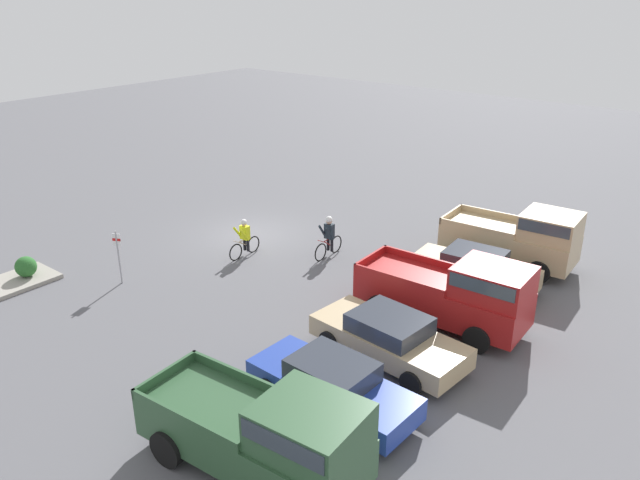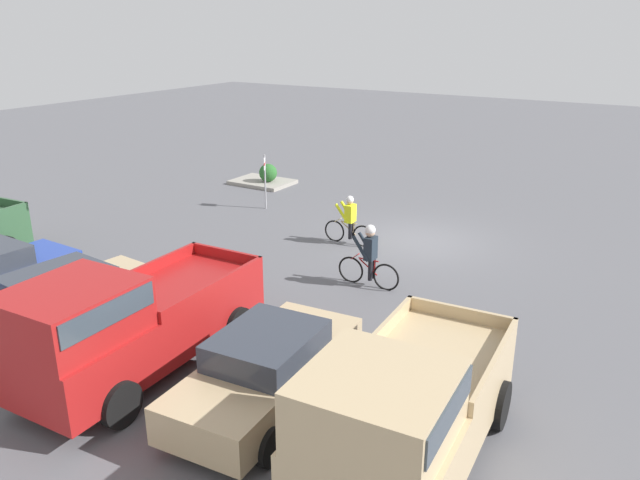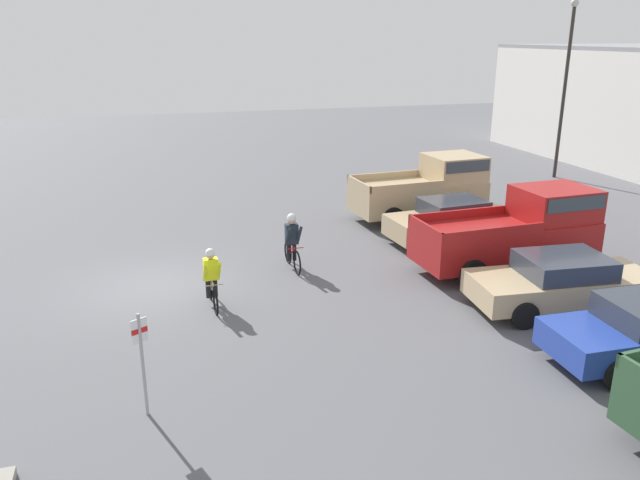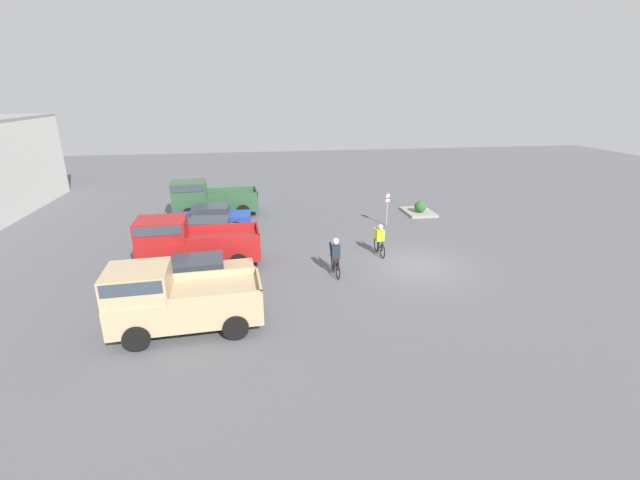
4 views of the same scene
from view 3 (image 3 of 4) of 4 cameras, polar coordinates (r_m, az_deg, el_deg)
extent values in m
plane|color=#56565B|center=(17.81, -14.85, -4.09)|extent=(80.00, 80.00, 0.00)
cube|color=tan|center=(23.53, 8.93, 4.02)|extent=(2.33, 5.00, 1.01)
cube|color=tan|center=(24.04, 12.13, 6.52)|extent=(1.99, 2.06, 0.93)
cube|color=#333D47|center=(24.00, 12.17, 7.00)|extent=(2.04, 1.91, 0.41)
cube|color=tan|center=(23.79, 5.80, 5.87)|extent=(0.26, 2.93, 0.25)
cube|color=tan|center=(22.09, 8.00, 4.82)|extent=(0.26, 2.93, 0.25)
cube|color=tan|center=(22.34, 3.58, 5.12)|extent=(2.04, 0.20, 0.25)
cylinder|color=black|center=(25.23, 10.80, 3.80)|extent=(0.27, 0.85, 0.84)
cylinder|color=black|center=(23.57, 13.30, 2.60)|extent=(0.27, 0.85, 0.84)
cylinder|color=black|center=(23.86, 4.51, 3.24)|extent=(0.27, 0.85, 0.84)
cylinder|color=black|center=(22.09, 6.69, 1.93)|extent=(0.27, 0.85, 0.84)
cube|color=tan|center=(21.17, 11.96, 1.46)|extent=(2.06, 4.47, 0.67)
cube|color=#2D333D|center=(21.02, 12.07, 2.98)|extent=(1.71, 2.07, 0.49)
cylinder|color=black|center=(22.70, 13.71, 1.71)|extent=(0.23, 0.65, 0.64)
cylinder|color=black|center=(21.35, 16.31, 0.45)|extent=(0.23, 0.65, 0.64)
cylinder|color=black|center=(21.28, 7.50, 0.99)|extent=(0.23, 0.65, 0.64)
cylinder|color=black|center=(19.85, 9.85, -0.42)|extent=(0.23, 0.65, 0.64)
cube|color=maroon|center=(18.91, 16.56, -0.04)|extent=(2.17, 5.41, 1.04)
cube|color=maroon|center=(19.60, 20.67, 3.16)|extent=(1.88, 2.20, 0.93)
cube|color=#333D47|center=(19.55, 20.73, 3.74)|extent=(1.93, 2.04, 0.41)
cube|color=maroon|center=(18.90, 12.47, 2.33)|extent=(0.21, 3.20, 0.25)
cube|color=maroon|center=(17.40, 15.62, 0.69)|extent=(0.21, 3.20, 0.25)
cube|color=maroon|center=(17.37, 9.63, 1.09)|extent=(1.96, 0.16, 0.25)
cylinder|color=black|center=(20.75, 18.66, -0.03)|extent=(0.25, 0.84, 0.83)
cylinder|color=black|center=(19.34, 22.10, -1.75)|extent=(0.25, 0.84, 0.83)
cylinder|color=black|center=(18.98, 10.66, -1.04)|extent=(0.25, 0.84, 0.83)
cylinder|color=black|center=(17.42, 13.77, -3.05)|extent=(0.25, 0.84, 0.83)
cube|color=tan|center=(16.81, 21.19, -3.94)|extent=(2.24, 4.74, 0.61)
cube|color=#2D333D|center=(16.62, 21.41, -2.17)|extent=(1.83, 2.21, 0.50)
cylinder|color=black|center=(18.40, 23.49, -3.20)|extent=(0.24, 0.68, 0.67)
cylinder|color=black|center=(17.05, 26.91, -5.35)|extent=(0.24, 0.68, 0.67)
cylinder|color=black|center=(16.93, 15.24, -4.09)|extent=(0.24, 0.68, 0.67)
cylinder|color=black|center=(15.46, 18.21, -6.58)|extent=(0.24, 0.68, 0.67)
cylinder|color=black|center=(14.81, 21.48, -8.11)|extent=(0.20, 0.67, 0.66)
cylinder|color=black|center=(13.65, 25.62, -11.01)|extent=(0.20, 0.67, 0.66)
torus|color=black|center=(15.67, -9.53, -5.58)|extent=(0.70, 0.06, 0.69)
torus|color=black|center=(16.59, -10.05, -4.23)|extent=(0.70, 0.06, 0.69)
cylinder|color=tan|center=(16.06, -9.83, -4.33)|extent=(0.52, 0.05, 0.37)
cylinder|color=tan|center=(15.99, -9.87, -3.69)|extent=(0.55, 0.05, 0.04)
cylinder|color=tan|center=(16.23, -9.92, -4.10)|extent=(0.04, 0.04, 0.34)
cylinder|color=tan|center=(15.64, -9.67, -4.10)|extent=(0.03, 0.46, 0.02)
cylinder|color=black|center=(16.18, -9.56, -4.29)|extent=(0.12, 0.12, 0.52)
cylinder|color=black|center=(16.16, -10.19, -4.36)|extent=(0.12, 0.12, 0.52)
cube|color=yellow|center=(15.93, -9.95, -2.62)|extent=(0.25, 0.36, 0.55)
cylinder|color=yellow|center=(15.76, -9.24, -2.81)|extent=(0.50, 0.10, 0.61)
cylinder|color=yellow|center=(15.72, -10.46, -2.93)|extent=(0.50, 0.10, 0.61)
sphere|color=tan|center=(15.78, -10.01, -1.35)|extent=(0.21, 0.21, 0.21)
sphere|color=silver|center=(15.76, -10.02, -1.17)|extent=(0.23, 0.23, 0.23)
torus|color=black|center=(17.95, -2.10, -2.12)|extent=(0.73, 0.07, 0.73)
torus|color=black|center=(18.88, -2.94, -1.09)|extent=(0.73, 0.07, 0.73)
cylinder|color=maroon|center=(18.35, -2.54, -1.07)|extent=(0.53, 0.05, 0.39)
cylinder|color=maroon|center=(18.29, -2.55, -0.47)|extent=(0.56, 0.05, 0.04)
cylinder|color=maroon|center=(18.51, -2.69, -0.89)|extent=(0.04, 0.04, 0.36)
cylinder|color=maroon|center=(17.93, -2.23, -0.76)|extent=(0.03, 0.46, 0.02)
cylinder|color=black|center=(18.48, -2.36, -1.07)|extent=(0.12, 0.12, 0.54)
cylinder|color=black|center=(18.44, -2.89, -1.12)|extent=(0.12, 0.12, 0.54)
cube|color=#1E2833|center=(18.23, -2.61, 0.56)|extent=(0.25, 0.36, 0.61)
cylinder|color=#1E2833|center=(18.08, -1.92, 0.42)|extent=(0.51, 0.10, 0.66)
cylinder|color=#1E2833|center=(18.00, -2.96, 0.32)|extent=(0.51, 0.10, 0.66)
sphere|color=tan|center=(18.08, -2.61, 1.83)|extent=(0.25, 0.25, 0.25)
sphere|color=silver|center=(18.06, -2.61, 2.02)|extent=(0.27, 0.27, 0.27)
cylinder|color=#9E9EA3|center=(11.72, -15.88, -10.96)|extent=(0.06, 0.06, 2.01)
cube|color=white|center=(11.41, -16.18, -7.97)|extent=(0.16, 0.28, 0.45)
cube|color=red|center=(11.41, -16.18, -7.97)|extent=(0.16, 0.28, 0.10)
cylinder|color=#2D2823|center=(31.91, 21.40, 12.23)|extent=(0.16, 0.16, 7.80)
sphere|color=#B2B2A8|center=(31.82, 22.28, 19.42)|extent=(0.36, 0.36, 0.36)
camera|label=1|loc=(18.29, 80.77, 14.45)|focal=35.00mm
camera|label=2|loc=(29.45, 21.14, 17.03)|focal=35.00mm
camera|label=4|loc=(34.73, -4.28, 20.06)|focal=24.00mm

